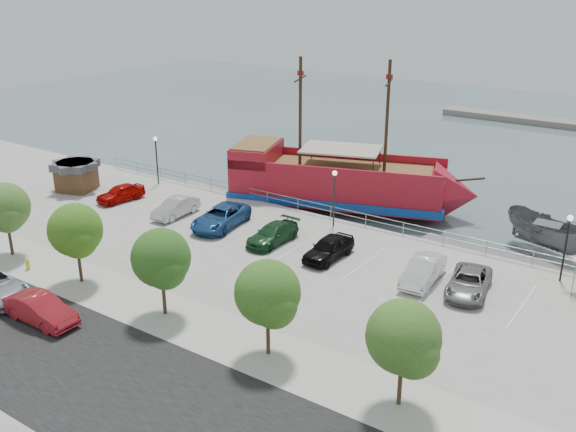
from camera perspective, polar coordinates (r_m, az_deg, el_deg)
The scene contains 27 objects.
ground at distance 42.96m, azimuth -0.40°, elevation -4.80°, with size 160.00×160.00×0.00m, color #435556.
street at distance 32.35m, azimuth -17.19°, elevation -13.14°, with size 100.00×8.00×0.04m, color black.
sidewalk at distance 35.67m, azimuth -9.69°, elevation -9.01°, with size 100.00×4.00×0.05m, color #B6B6A7.
seawall_railing at distance 48.47m, azimuth 4.84°, elevation 0.15°, with size 50.00×0.06×1.00m.
pirate_ship at distance 53.32m, azimuth 5.99°, elevation 2.79°, with size 20.87×11.52×12.94m.
patrol_boat at distance 48.44m, azimuth 21.97°, elevation -1.67°, with size 2.51×6.68×2.59m, color slate.
dock_west at distance 58.02m, azimuth -7.11°, elevation 2.19°, with size 6.68×1.91×0.38m, color gray.
dock_mid at distance 46.73m, azimuth 15.67°, elevation -3.15°, with size 7.24×2.07×0.41m, color slate.
dock_east at distance 45.53m, azimuth 22.31°, elevation -4.66°, with size 6.90×1.97×0.39m, color #6B655D.
shed at distance 57.95m, azimuth -18.31°, elevation 3.49°, with size 3.90×3.90×2.52m.
street_sedan at distance 37.01m, azimuth -21.13°, elevation -7.76°, with size 1.59×4.57×1.51m, color #A61C24.
fire_hydrant at distance 43.67m, azimuth -22.13°, elevation -3.96°, with size 0.26×0.26×0.75m.
lamp_post_left at distance 57.35m, azimuth -11.64°, elevation 5.61°, with size 0.36×0.36×4.28m.
lamp_post_mid at distance 46.59m, azimuth 4.14°, elevation 2.46°, with size 0.36×0.36×4.28m.
lamp_post_right at distance 41.49m, azimuth 23.57°, elevation -1.66°, with size 0.36×0.36×4.28m.
tree_b at distance 45.17m, azimuth -23.83°, elevation 0.56°, with size 3.30×3.20×5.00m.
tree_c at distance 39.66m, azimuth -18.32°, elevation -1.39°, with size 3.30×3.20×5.00m.
tree_d at distance 34.68m, azimuth -11.13°, elevation -3.91°, with size 3.30×3.20×5.00m.
tree_e at distance 30.51m, azimuth -1.69°, elevation -7.10°, with size 3.30×3.20×5.00m.
tree_f at distance 27.52m, azimuth 10.43°, elevation -10.83°, with size 3.30×3.20×5.00m.
parked_car_a at distance 54.29m, azimuth -14.65°, elevation 2.01°, with size 1.64×4.06×1.38m, color #A70602.
parked_car_b at distance 49.93m, azimuth -9.96°, elevation 0.74°, with size 1.48×4.23×1.39m, color #B3B3B3.
parked_car_c at distance 47.35m, azimuth -6.00°, elevation -0.09°, with size 2.54×5.51×1.53m, color navy.
parked_car_d at distance 44.33m, azimuth -1.38°, elevation -1.61°, with size 1.85×4.55×1.32m, color #17411F.
parked_car_e at distance 41.98m, azimuth 3.64°, elevation -2.85°, with size 1.77×4.38×1.49m, color black.
parked_car_f at distance 39.63m, azimuth 11.91°, elevation -4.78°, with size 1.59×4.57×1.50m, color silver.
parked_car_g at distance 39.04m, azimuth 15.76°, elevation -5.70°, with size 2.20×4.76×1.32m, color slate.
Camera 1 is at (22.06, -31.84, 17.59)m, focal length 40.00 mm.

